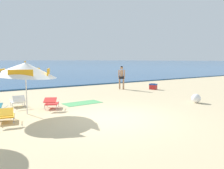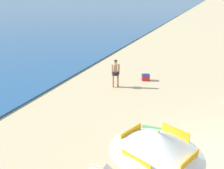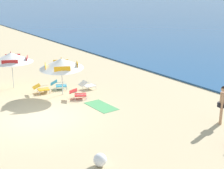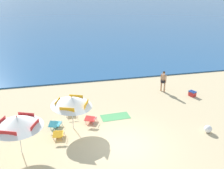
% 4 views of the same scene
% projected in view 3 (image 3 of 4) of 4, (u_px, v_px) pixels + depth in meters
% --- Properties ---
extents(ground_plane, '(800.00, 800.00, 0.00)m').
position_uv_depth(ground_plane, '(39.00, 118.00, 14.17)').
color(ground_plane, tan).
extents(beach_umbrella_striped_main, '(3.27, 3.26, 2.07)m').
position_uv_depth(beach_umbrella_striped_main, '(61.00, 63.00, 16.84)').
color(beach_umbrella_striped_main, silver).
rests_on(beach_umbrella_striped_main, ground).
extents(beach_umbrella_striped_second, '(3.00, 3.00, 2.12)m').
position_uv_depth(beach_umbrella_striped_second, '(11.00, 57.00, 18.00)').
color(beach_umbrella_striped_second, silver).
rests_on(beach_umbrella_striped_second, ground).
extents(lounge_chair_under_umbrella, '(0.59, 0.90, 0.52)m').
position_uv_depth(lounge_chair_under_umbrella, '(87.00, 85.00, 18.12)').
color(lounge_chair_under_umbrella, white).
rests_on(lounge_chair_under_umbrella, ground).
extents(lounge_chair_beside_umbrella, '(0.69, 0.97, 0.51)m').
position_uv_depth(lounge_chair_beside_umbrella, '(41.00, 88.00, 17.48)').
color(lounge_chair_beside_umbrella, gold).
rests_on(lounge_chair_beside_umbrella, ground).
extents(lounge_chair_facing_sea, '(0.86, 1.01, 0.50)m').
position_uv_depth(lounge_chair_facing_sea, '(78.00, 93.00, 16.60)').
color(lounge_chair_facing_sea, red).
rests_on(lounge_chair_facing_sea, ground).
extents(lounge_chair_spare_folded, '(0.84, 1.02, 0.52)m').
position_uv_depth(lounge_chair_spare_folded, '(59.00, 85.00, 18.19)').
color(lounge_chair_spare_folded, teal).
rests_on(lounge_chair_spare_folded, ground).
extents(person_standing_near_shore, '(0.40, 0.41, 1.64)m').
position_uv_depth(person_standing_near_shore, '(222.00, 102.00, 13.35)').
color(person_standing_near_shore, tan).
rests_on(person_standing_near_shore, ground).
extents(beach_ball, '(0.44, 0.44, 0.44)m').
position_uv_depth(beach_ball, '(100.00, 160.00, 10.24)').
color(beach_ball, white).
rests_on(beach_ball, ground).
extents(beach_towel, '(1.84, 0.97, 0.01)m').
position_uv_depth(beach_towel, '(101.00, 106.00, 15.58)').
color(beach_towel, '#4C9E5B').
rests_on(beach_towel, ground).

